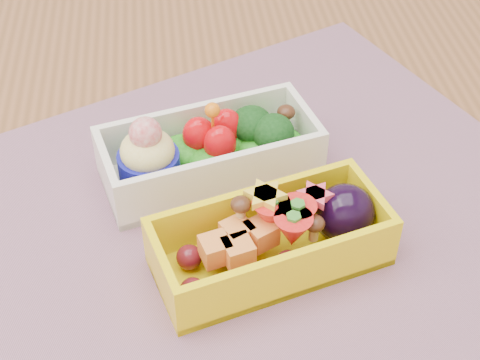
{
  "coord_description": "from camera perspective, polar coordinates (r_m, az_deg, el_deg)",
  "views": [
    {
      "loc": [
        -0.01,
        -0.42,
        1.17
      ],
      "look_at": [
        0.04,
        -0.01,
        0.79
      ],
      "focal_mm": 53.8,
      "sensor_mm": 36.0,
      "label": 1
    }
  ],
  "objects": [
    {
      "name": "placemat",
      "position": [
        0.59,
        -0.67,
        -3.14
      ],
      "size": [
        0.65,
        0.59,
        0.0
      ],
      "primitive_type": "cube",
      "rotation": [
        0.0,
        0.0,
        0.42
      ],
      "color": "gray",
      "rests_on": "table"
    },
    {
      "name": "bento_white",
      "position": [
        0.61,
        -2.5,
        2.24
      ],
      "size": [
        0.2,
        0.12,
        0.08
      ],
      "rotation": [
        0.0,
        0.0,
        0.25
      ],
      "color": "white",
      "rests_on": "placemat"
    },
    {
      "name": "table",
      "position": [
        0.67,
        -3.72,
        -8.51
      ],
      "size": [
        1.2,
        0.8,
        0.75
      ],
      "color": "brown",
      "rests_on": "ground"
    },
    {
      "name": "bento_yellow",
      "position": [
        0.54,
        2.85,
        -4.66
      ],
      "size": [
        0.19,
        0.12,
        0.06
      ],
      "rotation": [
        0.0,
        0.0,
        0.28
      ],
      "color": "yellow",
      "rests_on": "placemat"
    }
  ]
}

